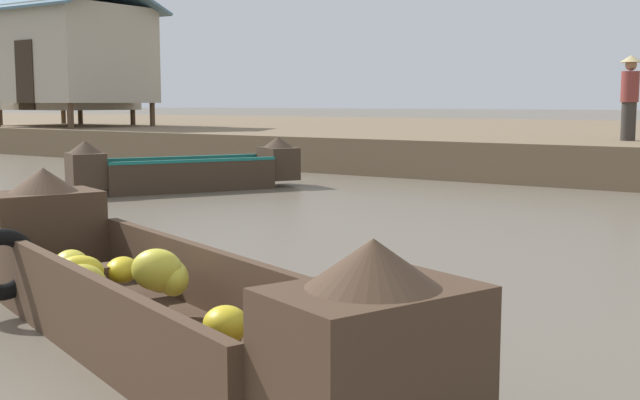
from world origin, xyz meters
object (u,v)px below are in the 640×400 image
(cargo_boat_upstream, at_px, (187,171))
(vendor_person, at_px, (630,93))
(stilt_house_mid_left, at_px, (74,53))
(stilt_house_left, at_px, (65,70))
(banana_boat, at_px, (151,289))

(cargo_boat_upstream, bearing_deg, vendor_person, 48.01)
(cargo_boat_upstream, height_order, vendor_person, vendor_person)
(vendor_person, bearing_deg, cargo_boat_upstream, -131.99)
(cargo_boat_upstream, height_order, stilt_house_mid_left, stilt_house_mid_left)
(stilt_house_left, distance_m, vendor_person, 17.70)
(cargo_boat_upstream, height_order, stilt_house_left, stilt_house_left)
(banana_boat, relative_size, stilt_house_left, 1.06)
(cargo_boat_upstream, distance_m, stilt_house_mid_left, 12.63)
(stilt_house_left, bearing_deg, stilt_house_mid_left, -26.39)
(banana_boat, distance_m, vendor_person, 13.07)
(stilt_house_mid_left, bearing_deg, cargo_boat_upstream, -30.22)
(cargo_boat_upstream, bearing_deg, banana_boat, -47.56)
(stilt_house_mid_left, relative_size, vendor_person, 2.74)
(cargo_boat_upstream, distance_m, vendor_person, 8.68)
(cargo_boat_upstream, relative_size, stilt_house_left, 0.84)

